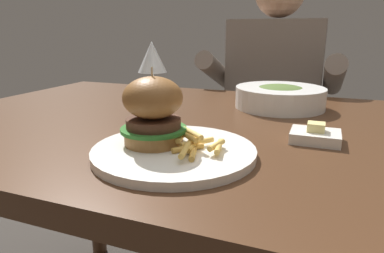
{
  "coord_description": "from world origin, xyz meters",
  "views": [
    {
      "loc": [
        0.18,
        -0.71,
        0.94
      ],
      "look_at": [
        -0.02,
        -0.19,
        0.78
      ],
      "focal_mm": 32.0,
      "sensor_mm": 36.0,
      "label": 1
    }
  ],
  "objects_px": {
    "main_plate": "(174,151)",
    "diner_person": "(271,124)",
    "wine_glass": "(152,61)",
    "soup_bowl": "(280,97)",
    "burger_sandwich": "(153,111)",
    "butter_dish": "(315,135)"
  },
  "relations": [
    {
      "from": "diner_person",
      "to": "burger_sandwich",
      "type": "bearing_deg",
      "value": -94.35
    },
    {
      "from": "main_plate",
      "to": "butter_dish",
      "type": "bearing_deg",
      "value": 37.23
    },
    {
      "from": "main_plate",
      "to": "soup_bowl",
      "type": "height_order",
      "value": "soup_bowl"
    },
    {
      "from": "burger_sandwich",
      "to": "wine_glass",
      "type": "distance_m",
      "value": 0.25
    },
    {
      "from": "diner_person",
      "to": "soup_bowl",
      "type": "bearing_deg",
      "value": -80.22
    },
    {
      "from": "main_plate",
      "to": "wine_glass",
      "type": "bearing_deg",
      "value": 124.51
    },
    {
      "from": "burger_sandwich",
      "to": "soup_bowl",
      "type": "distance_m",
      "value": 0.46
    },
    {
      "from": "main_plate",
      "to": "wine_glass",
      "type": "relative_size",
      "value": 1.53
    },
    {
      "from": "wine_glass",
      "to": "soup_bowl",
      "type": "xyz_separation_m",
      "value": [
        0.27,
        0.21,
        -0.1
      ]
    },
    {
      "from": "main_plate",
      "to": "wine_glass",
      "type": "distance_m",
      "value": 0.3
    },
    {
      "from": "main_plate",
      "to": "burger_sandwich",
      "type": "height_order",
      "value": "burger_sandwich"
    },
    {
      "from": "burger_sandwich",
      "to": "soup_bowl",
      "type": "xyz_separation_m",
      "value": [
        0.15,
        0.43,
        -0.04
      ]
    },
    {
      "from": "wine_glass",
      "to": "soup_bowl",
      "type": "bearing_deg",
      "value": 38.54
    },
    {
      "from": "wine_glass",
      "to": "butter_dish",
      "type": "bearing_deg",
      "value": -9.31
    },
    {
      "from": "soup_bowl",
      "to": "burger_sandwich",
      "type": "bearing_deg",
      "value": -109.76
    },
    {
      "from": "burger_sandwich",
      "to": "butter_dish",
      "type": "relative_size",
      "value": 1.46
    },
    {
      "from": "burger_sandwich",
      "to": "soup_bowl",
      "type": "height_order",
      "value": "burger_sandwich"
    },
    {
      "from": "main_plate",
      "to": "diner_person",
      "type": "bearing_deg",
      "value": 88.21
    },
    {
      "from": "butter_dish",
      "to": "soup_bowl",
      "type": "distance_m",
      "value": 0.29
    },
    {
      "from": "main_plate",
      "to": "diner_person",
      "type": "xyz_separation_m",
      "value": [
        0.03,
        0.92,
        -0.18
      ]
    },
    {
      "from": "burger_sandwich",
      "to": "diner_person",
      "type": "relative_size",
      "value": 0.11
    },
    {
      "from": "soup_bowl",
      "to": "butter_dish",
      "type": "bearing_deg",
      "value": -69.59
    }
  ]
}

